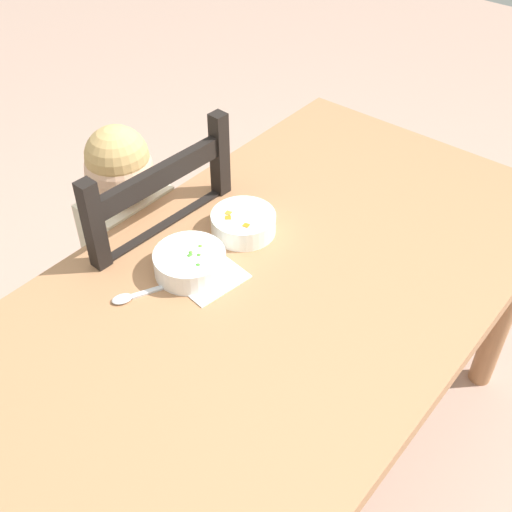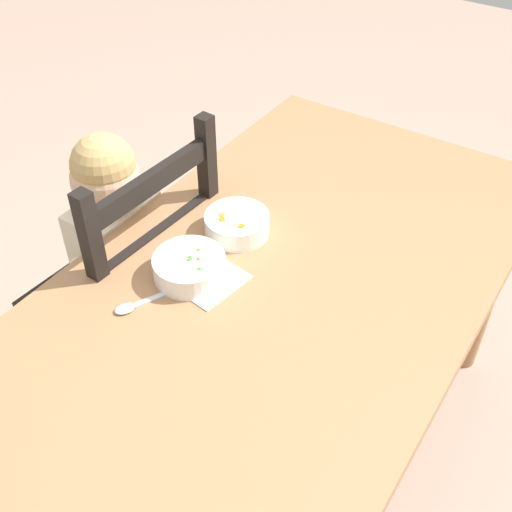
# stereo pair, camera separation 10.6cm
# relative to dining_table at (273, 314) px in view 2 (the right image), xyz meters

# --- Properties ---
(ground_plane) EXTENTS (8.00, 8.00, 0.00)m
(ground_plane) POSITION_rel_dining_table_xyz_m (0.00, 0.00, -0.64)
(ground_plane) COLOR tan
(dining_table) EXTENTS (1.53, 0.83, 0.73)m
(dining_table) POSITION_rel_dining_table_xyz_m (0.00, 0.00, 0.00)
(dining_table) COLOR #A7734C
(dining_table) RESTS_ON ground
(dining_chair) EXTENTS (0.44, 0.44, 0.95)m
(dining_chair) POSITION_rel_dining_table_xyz_m (0.00, 0.46, -0.19)
(dining_chair) COLOR black
(dining_chair) RESTS_ON ground
(child_figure) EXTENTS (0.32, 0.31, 0.93)m
(child_figure) POSITION_rel_dining_table_xyz_m (0.01, 0.46, -0.02)
(child_figure) COLOR beige
(child_figure) RESTS_ON ground
(bowl_of_peas) EXTENTS (0.16, 0.16, 0.05)m
(bowl_of_peas) POSITION_rel_dining_table_xyz_m (-0.08, 0.16, 0.12)
(bowl_of_peas) COLOR white
(bowl_of_peas) RESTS_ON dining_table
(bowl_of_carrots) EXTENTS (0.15, 0.15, 0.05)m
(bowl_of_carrots) POSITION_rel_dining_table_xyz_m (0.10, 0.17, 0.12)
(bowl_of_carrots) COLOR white
(bowl_of_carrots) RESTS_ON dining_table
(spoon) EXTENTS (0.13, 0.08, 0.01)m
(spoon) POSITION_rel_dining_table_xyz_m (-0.22, 0.20, 0.10)
(spoon) COLOR silver
(spoon) RESTS_ON dining_table
(paper_napkin) EXTENTS (0.16, 0.15, 0.00)m
(paper_napkin) POSITION_rel_dining_table_xyz_m (-0.07, 0.12, 0.10)
(paper_napkin) COLOR white
(paper_napkin) RESTS_ON dining_table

